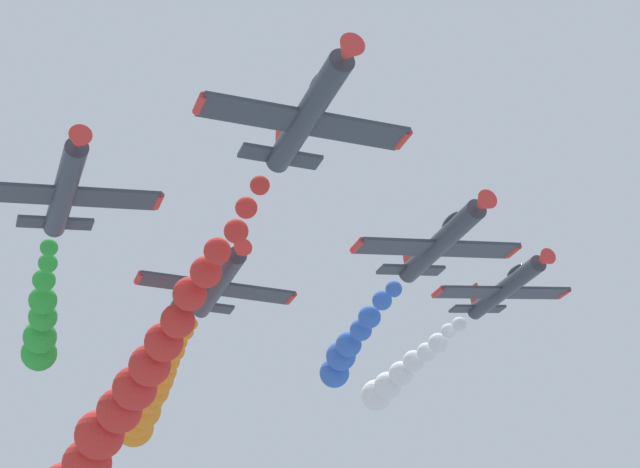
% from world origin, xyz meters
% --- Properties ---
extents(airplane_lead, '(9.56, 10.35, 2.32)m').
position_xyz_m(airplane_lead, '(4.60, 12.16, 69.67)').
color(airplane_lead, '#333842').
extents(smoke_trail_lead, '(7.40, 31.02, 11.77)m').
position_xyz_m(smoke_trail_lead, '(7.77, -17.18, 63.60)').
color(smoke_trail_lead, red).
extents(airplane_left_inner, '(9.55, 10.35, 2.53)m').
position_xyz_m(airplane_left_inner, '(-6.16, 1.96, 69.45)').
color(airplane_left_inner, '#333842').
extents(smoke_trail_left_inner, '(2.21, 13.03, 3.28)m').
position_xyz_m(smoke_trail_left_inner, '(-6.40, -13.24, 68.40)').
color(smoke_trail_left_inner, blue).
extents(airplane_right_inner, '(9.55, 10.35, 2.49)m').
position_xyz_m(airplane_right_inner, '(13.66, 2.43, 69.26)').
color(airplane_right_inner, '#333842').
extents(smoke_trail_right_inner, '(2.46, 13.47, 3.67)m').
position_xyz_m(smoke_trail_right_inner, '(13.03, -13.47, 67.74)').
color(smoke_trail_right_inner, green).
extents(airplane_left_outer, '(9.56, 10.35, 2.32)m').
position_xyz_m(airplane_left_outer, '(3.58, -7.99, 69.66)').
color(airplane_left_outer, '#333842').
extents(smoke_trail_left_outer, '(3.23, 22.07, 4.07)m').
position_xyz_m(smoke_trail_left_outer, '(3.69, -30.26, 68.32)').
color(smoke_trail_left_outer, orange).
extents(airplane_right_outer, '(9.54, 10.35, 2.58)m').
position_xyz_m(airplane_right_outer, '(-15.52, -8.45, 71.93)').
color(airplane_right_outer, '#333842').
extents(smoke_trail_right_outer, '(3.39, 13.89, 3.73)m').
position_xyz_m(smoke_trail_right_outer, '(-14.41, -24.39, 70.50)').
color(smoke_trail_right_outer, white).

